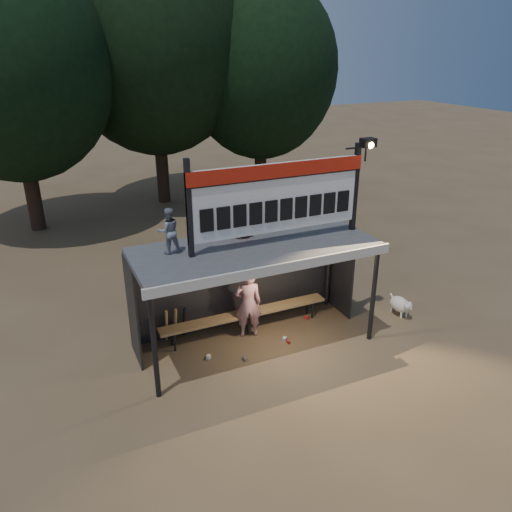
# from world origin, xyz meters

# --- Properties ---
(ground) EXTENTS (80.00, 80.00, 0.00)m
(ground) POSITION_xyz_m (0.00, 0.00, 0.00)
(ground) COLOR brown
(ground) RESTS_ON ground
(player) EXTENTS (0.68, 0.54, 1.62)m
(player) POSITION_xyz_m (-0.01, 0.36, 0.81)
(player) COLOR silver
(player) RESTS_ON ground
(child_a) EXTENTS (0.45, 0.35, 0.92)m
(child_a) POSITION_xyz_m (-1.68, 0.35, 2.78)
(child_a) COLOR gray
(child_a) RESTS_ON dugout_shelter
(child_b) EXTENTS (0.54, 0.36, 1.11)m
(child_b) POSITION_xyz_m (-0.03, 0.60, 2.87)
(child_b) COLOR red
(child_b) RESTS_ON dugout_shelter
(dugout_shelter) EXTENTS (5.10, 2.08, 2.32)m
(dugout_shelter) POSITION_xyz_m (0.00, 0.24, 1.85)
(dugout_shelter) COLOR #3C3C3F
(dugout_shelter) RESTS_ON ground
(scoreboard_assembly) EXTENTS (4.10, 0.27, 1.99)m
(scoreboard_assembly) POSITION_xyz_m (0.56, -0.01, 3.32)
(scoreboard_assembly) COLOR black
(scoreboard_assembly) RESTS_ON dugout_shelter
(bench) EXTENTS (4.00, 0.35, 0.48)m
(bench) POSITION_xyz_m (0.00, 0.55, 0.43)
(bench) COLOR olive
(bench) RESTS_ON ground
(tree_left) EXTENTS (6.46, 6.46, 9.27)m
(tree_left) POSITION_xyz_m (-4.00, 10.00, 5.51)
(tree_left) COLOR #311F16
(tree_left) RESTS_ON ground
(tree_mid) EXTENTS (7.22, 7.22, 10.36)m
(tree_mid) POSITION_xyz_m (1.00, 11.50, 6.17)
(tree_mid) COLOR black
(tree_mid) RESTS_ON ground
(tree_right) EXTENTS (6.08, 6.08, 8.72)m
(tree_right) POSITION_xyz_m (5.00, 10.50, 5.19)
(tree_right) COLOR black
(tree_right) RESTS_ON ground
(dog) EXTENTS (0.36, 0.81, 0.49)m
(dog) POSITION_xyz_m (3.73, -0.33, 0.28)
(dog) COLOR silver
(dog) RESTS_ON ground
(bats) EXTENTS (0.48, 0.33, 0.84)m
(bats) POSITION_xyz_m (-1.56, 0.82, 0.43)
(bats) COLOR #9A7647
(bats) RESTS_ON ground
(litter) EXTENTS (2.81, 1.07, 0.08)m
(litter) POSITION_xyz_m (0.25, -0.14, 0.04)
(litter) COLOR #AE1D20
(litter) RESTS_ON ground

